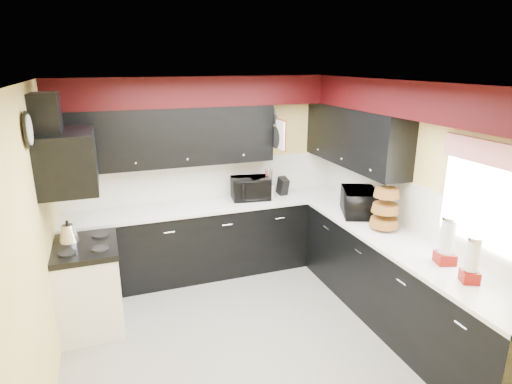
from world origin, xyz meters
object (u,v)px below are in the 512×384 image
toaster_oven (251,188)px  kettle (68,233)px  knife_block (283,186)px  microwave (359,202)px  utensil_crock (269,192)px

toaster_oven → kettle: (-2.17, -0.64, -0.07)m
kettle → knife_block: bearing=14.1°
microwave → kettle: bearing=107.4°
utensil_crock → kettle: (-2.41, -0.61, -0.01)m
utensil_crock → knife_block: bearing=13.7°
utensil_crock → kettle: 2.48m
toaster_oven → knife_block: (0.46, 0.02, -0.02)m
knife_block → kettle: knife_block is taller
knife_block → toaster_oven: bearing=178.1°
knife_block → kettle: size_ratio=1.21×
toaster_oven → utensil_crock: bearing=-0.3°
microwave → knife_block: (-0.54, 1.01, -0.03)m
toaster_oven → microwave: bearing=-36.7°
toaster_oven → kettle: toaster_oven is taller
utensil_crock → knife_block: knife_block is taller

